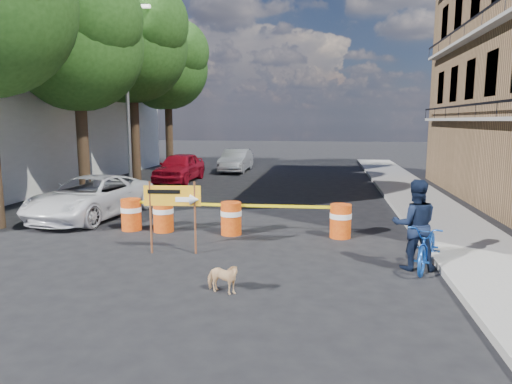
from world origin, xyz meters
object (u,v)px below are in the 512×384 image
(barrel_mid_left, at_px, (163,215))
(barrel_mid_right, at_px, (231,218))
(detour_sign, at_px, (179,201))
(barrel_far_left, at_px, (131,214))
(sedan_silver, at_px, (236,161))
(dog, at_px, (222,278))
(pedestrian, at_px, (415,225))
(barrel_far_right, at_px, (341,220))
(bicycle, at_px, (429,225))
(suv_white, at_px, (91,197))
(sedan_red, at_px, (180,167))

(barrel_mid_left, bearing_deg, barrel_mid_right, -1.27)
(barrel_mid_right, bearing_deg, detour_sign, -112.45)
(barrel_far_left, xyz_separation_m, detour_sign, (2.12, -2.04, 0.78))
(barrel_mid_left, relative_size, sedan_silver, 0.22)
(barrel_mid_left, distance_m, dog, 5.09)
(barrel_mid_left, distance_m, pedestrian, 6.78)
(barrel_mid_right, height_order, dog, barrel_mid_right)
(barrel_far_right, xyz_separation_m, dog, (-2.22, -4.39, -0.18))
(barrel_mid_right, height_order, barrel_far_right, same)
(barrel_mid_right, distance_m, bicycle, 5.22)
(detour_sign, xyz_separation_m, dog, (1.54, -2.31, -0.96))
(barrel_far_left, distance_m, barrel_mid_left, 0.97)
(sedan_silver, bearing_deg, barrel_far_left, -89.78)
(barrel_far_left, bearing_deg, dog, -49.95)
(suv_white, distance_m, sedan_silver, 13.99)
(sedan_silver, bearing_deg, detour_sign, -82.79)
(bicycle, distance_m, suv_white, 10.30)
(barrel_far_right, height_order, dog, barrel_far_right)
(pedestrian, height_order, suv_white, pedestrian)
(barrel_far_left, bearing_deg, barrel_far_right, 0.36)
(detour_sign, xyz_separation_m, pedestrian, (5.21, -0.33, -0.29))
(barrel_far_right, bearing_deg, barrel_far_left, -179.64)
(bicycle, height_order, sedan_red, bicycle)
(dog, bearing_deg, sedan_silver, 26.18)
(pedestrian, relative_size, sedan_red, 0.44)
(detour_sign, bearing_deg, barrel_mid_right, 61.55)
(barrel_far_left, relative_size, barrel_far_right, 1.00)
(barrel_mid_right, distance_m, pedestrian, 4.98)
(pedestrian, distance_m, sedan_silver, 19.09)
(pedestrian, height_order, sedan_silver, pedestrian)
(dog, relative_size, sedan_silver, 0.16)
(detour_sign, relative_size, pedestrian, 0.90)
(dog, bearing_deg, sedan_red, 36.57)
(barrel_far_right, distance_m, bicycle, 2.97)
(pedestrian, xyz_separation_m, dog, (-3.66, -1.98, -0.66))
(suv_white, bearing_deg, detour_sign, -32.39)
(barrel_far_left, height_order, barrel_mid_left, same)
(barrel_far_right, bearing_deg, suv_white, 170.06)
(detour_sign, distance_m, suv_white, 5.39)
(barrel_far_left, relative_size, barrel_mid_left, 1.00)
(barrel_far_left, xyz_separation_m, sedan_silver, (0.02, 15.26, 0.21))
(barrel_mid_right, bearing_deg, sedan_silver, 100.73)
(barrel_mid_left, bearing_deg, barrel_far_left, 177.85)
(bicycle, distance_m, sedan_silver, 19.15)
(barrel_mid_left, relative_size, pedestrian, 0.47)
(barrel_far_right, relative_size, suv_white, 0.19)
(barrel_far_left, xyz_separation_m, sedan_red, (-1.98, 10.41, 0.26))
(dog, height_order, sedan_red, sedan_red)
(barrel_far_right, bearing_deg, detour_sign, -151.06)
(bicycle, height_order, suv_white, bicycle)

